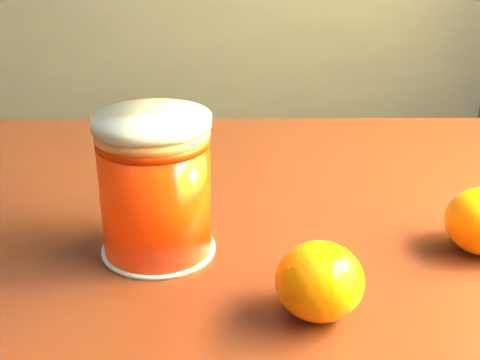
{
  "coord_description": "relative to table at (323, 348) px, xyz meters",
  "views": [
    {
      "loc": [
        0.93,
        -0.28,
        1.0
      ],
      "look_at": [
        0.96,
        0.2,
        0.79
      ],
      "focal_mm": 50.0,
      "sensor_mm": 36.0,
      "label": 1
    }
  ],
  "objects": [
    {
      "name": "table",
      "position": [
        0.0,
        0.0,
        0.0
      ],
      "size": [
        1.01,
        0.74,
        0.73
      ],
      "rotation": [
        0.0,
        0.0,
        -0.06
      ],
      "color": "#572415",
      "rests_on": "ground"
    },
    {
      "name": "orange_front",
      "position": [
        -0.02,
        -0.08,
        0.12
      ],
      "size": [
        0.08,
        0.08,
        0.05
      ],
      "primitive_type": "ellipsoid",
      "rotation": [
        0.0,
        0.0,
        0.33
      ],
      "color": "orange",
      "rests_on": "table"
    },
    {
      "name": "juice_glass",
      "position": [
        -0.14,
        0.01,
        0.15
      ],
      "size": [
        0.09,
        0.09,
        0.11
      ],
      "rotation": [
        0.0,
        0.0,
        0.24
      ],
      "color": "red",
      "rests_on": "table"
    }
  ]
}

